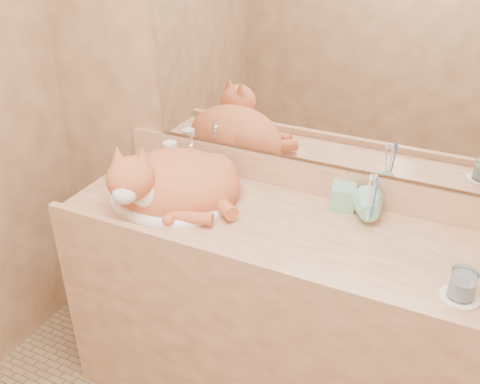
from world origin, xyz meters
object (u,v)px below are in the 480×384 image
at_px(cat, 171,181).
at_px(soap_dispenser, 344,189).
at_px(toothbrush_cup, 369,215).
at_px(vanity_counter, 282,321).
at_px(water_glass, 463,284).
at_px(sink_basin, 168,184).

xyz_separation_m(cat, soap_dispenser, (0.59, 0.19, 0.01)).
bearing_deg(cat, toothbrush_cup, -13.64).
distance_m(vanity_counter, cat, 0.68).
bearing_deg(water_glass, soap_dispenser, 144.73).
bearing_deg(sink_basin, soap_dispenser, 21.96).
bearing_deg(vanity_counter, sink_basin, -177.50).
xyz_separation_m(toothbrush_cup, water_glass, (0.32, -0.24, 0.00)).
height_order(vanity_counter, sink_basin, sink_basin).
bearing_deg(soap_dispenser, toothbrush_cup, -40.13).
bearing_deg(toothbrush_cup, soap_dispenser, 151.98).
height_order(sink_basin, soap_dispenser, soap_dispenser).
relative_size(toothbrush_cup, water_glass, 1.30).
xyz_separation_m(cat, toothbrush_cup, (0.69, 0.13, -0.03)).
bearing_deg(vanity_counter, water_glass, -13.18).
bearing_deg(water_glass, toothbrush_cup, 142.55).
height_order(cat, toothbrush_cup, cat).
relative_size(vanity_counter, water_glass, 18.48).
distance_m(cat, water_glass, 1.02).
bearing_deg(vanity_counter, cat, -177.14).
bearing_deg(water_glass, sink_basin, 173.70).
relative_size(vanity_counter, toothbrush_cup, 14.22).
distance_m(toothbrush_cup, water_glass, 0.40).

